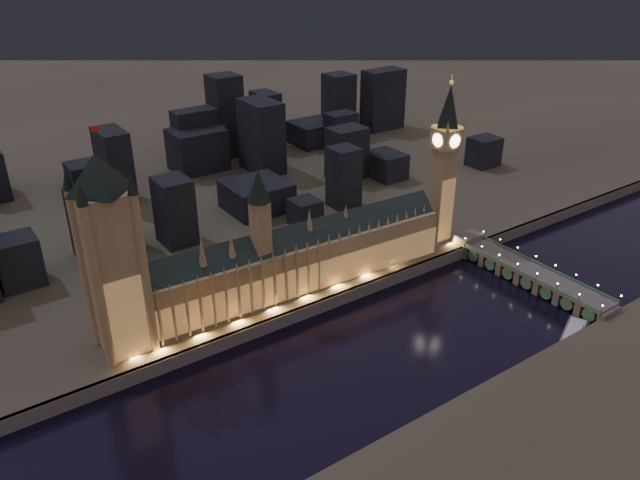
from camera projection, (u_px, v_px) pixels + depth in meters
ground_plane at (371, 344)px, 330.82m from camera, size 2000.00×2000.00×0.00m
north_bank at (84, 118)px, 710.48m from camera, size 2000.00×960.00×8.00m
embankment_wall at (327, 304)px, 359.11m from camera, size 2000.00×2.50×8.00m
palace_of_westminster at (291, 261)px, 358.99m from camera, size 202.00×29.33×78.00m
victoria_tower at (110, 247)px, 291.12m from camera, size 31.68×31.68×114.17m
elizabeth_tower at (445, 151)px, 400.26m from camera, size 18.00×18.00×110.52m
westminster_bridge at (526, 273)px, 387.08m from camera, size 18.49×113.00×15.90m
river_boat at (572, 337)px, 334.30m from camera, size 46.26×28.58×4.50m
city_backdrop at (217, 154)px, 515.14m from camera, size 453.32×215.63×73.91m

